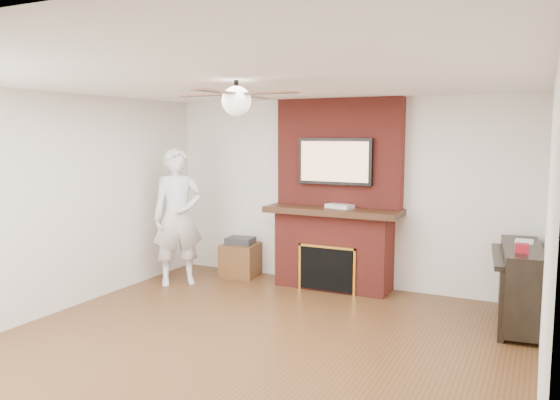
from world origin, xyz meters
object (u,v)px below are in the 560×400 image
at_px(side_table, 241,258).
at_px(piano, 520,283).
at_px(fireplace, 335,213).
at_px(person, 178,217).

xyz_separation_m(side_table, piano, (3.71, -0.48, 0.20)).
relative_size(side_table, piano, 0.42).
bearing_deg(fireplace, person, -157.67).
bearing_deg(side_table, piano, -13.86).
bearing_deg(piano, fireplace, 160.55).
bearing_deg(side_table, fireplace, -3.75).
relative_size(fireplace, piano, 1.85).
height_order(person, piano, person).
bearing_deg(fireplace, piano, -13.45).
xyz_separation_m(person, side_table, (0.54, 0.74, -0.67)).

